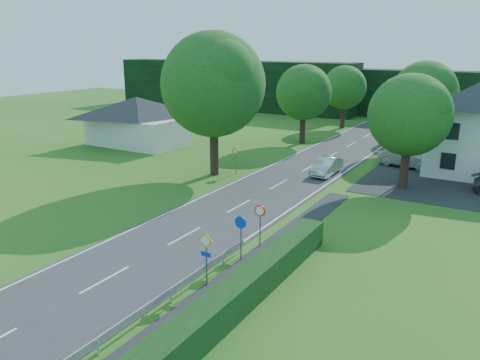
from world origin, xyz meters
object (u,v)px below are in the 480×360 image
Objects in this scene: parasol at (431,161)px; moving_car at (327,166)px; streetlight at (408,126)px; parked_car_silver_a at (408,158)px; motorcycle at (338,160)px.

moving_car is at bearing -147.48° from parasol.
streetlight is at bearing 12.56° from moving_car.
parasol is (2.16, -1.32, 0.26)m from parked_car_silver_a.
motorcycle is (-0.33, 3.73, -0.26)m from moving_car.
moving_car reaches higher than motorcycle.
parked_car_silver_a reaches higher than motorcycle.
parked_car_silver_a reaches higher than moving_car.
motorcycle is 0.34× the size of parked_car_silver_a.
parked_car_silver_a is (5.26, 6.05, 0.13)m from moving_car.
parked_car_silver_a is (5.59, 2.32, 0.39)m from motorcycle.
parasol reaches higher than motorcycle.
streetlight reaches higher than parasol.
streetlight is 1.86× the size of moving_car.
parasol is (7.76, 1.00, 0.65)m from motorcycle.
streetlight reaches higher than motorcycle.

